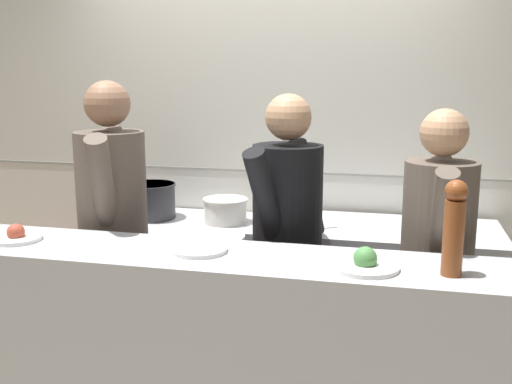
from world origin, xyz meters
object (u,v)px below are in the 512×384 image
at_px(pepper_mill, 454,226).
at_px(oven_range, 184,289).
at_px(plated_dish_main, 16,236).
at_px(plated_dish_dessert, 365,263).
at_px(chef_head_cook, 114,232).
at_px(plated_dish_appetiser, 199,249).
at_px(chef_line, 436,265).
at_px(chef_sous, 287,246).
at_px(chefs_knife, 300,229).
at_px(sauce_pot, 225,210).
at_px(stock_pot, 151,200).

bearing_deg(pepper_mill, oven_range, 142.28).
distance_m(plated_dish_main, plated_dish_dessert, 1.54).
distance_m(plated_dish_dessert, pepper_mill, 0.36).
height_order(plated_dish_dessert, chef_head_cook, chef_head_cook).
xyz_separation_m(plated_dish_main, plated_dish_appetiser, (0.85, 0.03, -0.01)).
bearing_deg(oven_range, pepper_mill, -37.72).
relative_size(oven_range, pepper_mill, 2.54).
relative_size(plated_dish_dessert, chef_line, 0.16).
bearing_deg(chef_sous, oven_range, 161.61).
bearing_deg(chef_line, chefs_knife, 148.98).
bearing_deg(pepper_mill, sauce_pot, 135.52).
distance_m(pepper_mill, chef_head_cook, 1.73).
relative_size(plated_dish_appetiser, chef_sous, 0.14).
xyz_separation_m(stock_pot, sauce_pot, (0.49, -0.00, -0.04)).
bearing_deg(stock_pot, plated_dish_dessert, -40.79).
relative_size(chef_head_cook, chef_sous, 1.04).
distance_m(stock_pot, plated_dish_main, 1.18).
height_order(plated_dish_dessert, chef_line, chef_line).
height_order(oven_range, chef_head_cook, chef_head_cook).
distance_m(stock_pot, chef_head_cook, 0.68).
bearing_deg(chef_head_cook, sauce_pot, 42.09).
relative_size(chefs_knife, pepper_mill, 0.92).
xyz_separation_m(plated_dish_appetiser, pepper_mill, (1.01, -0.07, 0.18)).
bearing_deg(chef_line, sauce_pot, 151.68).
xyz_separation_m(stock_pot, chef_sous, (0.98, -0.62, -0.05)).
relative_size(stock_pot, plated_dish_appetiser, 1.33).
relative_size(plated_dish_main, plated_dish_appetiser, 0.93).
distance_m(oven_range, chefs_knife, 0.92).
height_order(stock_pot, plated_dish_main, plated_dish_main).
relative_size(stock_pot, plated_dish_dessert, 1.21).
relative_size(pepper_mill, chef_head_cook, 0.21).
height_order(plated_dish_appetiser, chef_head_cook, chef_head_cook).
distance_m(chefs_knife, plated_dish_main, 1.48).
height_order(oven_range, plated_dish_dessert, plated_dish_dessert).
xyz_separation_m(sauce_pot, chef_head_cook, (-0.41, -0.68, 0.02)).
xyz_separation_m(chefs_knife, chef_sous, (-0.00, -0.39, 0.02)).
xyz_separation_m(chef_head_cook, chef_sous, (0.91, 0.06, -0.03)).
bearing_deg(plated_dish_main, plated_dish_appetiser, 1.96).
distance_m(sauce_pot, plated_dish_main, 1.33).
xyz_separation_m(sauce_pot, chefs_knife, (0.50, -0.22, -0.03)).
xyz_separation_m(stock_pot, chef_head_cook, (0.08, -0.68, -0.02)).
relative_size(stock_pot, chef_head_cook, 0.18).
relative_size(sauce_pot, plated_dish_appetiser, 1.15).
distance_m(oven_range, chef_sous, 1.07).
relative_size(stock_pot, plated_dish_main, 1.43).
bearing_deg(plated_dish_main, chef_line, 15.64).
xyz_separation_m(stock_pot, plated_dish_dessert, (1.39, -1.20, 0.08)).
relative_size(oven_range, plated_dish_dessert, 3.50).
bearing_deg(pepper_mill, stock_pot, 144.87).
xyz_separation_m(plated_dish_main, chef_sous, (1.13, 0.55, -0.13)).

